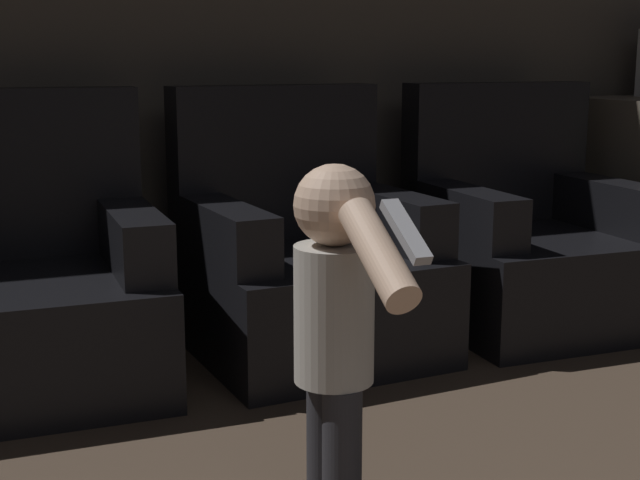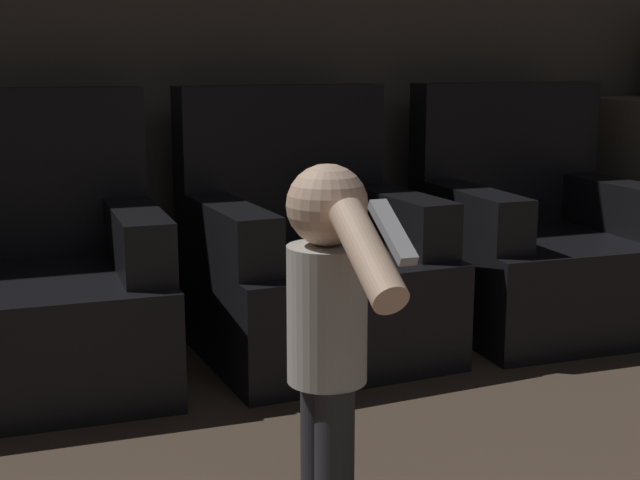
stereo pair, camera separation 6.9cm
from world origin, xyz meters
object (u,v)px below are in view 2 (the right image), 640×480
Objects in this scene: armchair_left at (36,286)px; person_toddler at (328,315)px; armchair_middle at (308,264)px; armchair_right at (534,245)px.

person_toddler is at bearing -63.25° from armchair_left.
armchair_middle is 1.15× the size of person_toddler.
armchair_right is (0.98, 0.00, 0.00)m from armchair_middle.
armchair_left and armchair_right have the same top height.
armchair_middle is at bearing 0.74° from armchair_left.
armchair_middle is (0.97, -0.00, 0.00)m from armchair_left.
armchair_middle is at bearing -178.95° from armchair_right.
person_toddler is at bearing -137.11° from armchair_right.
armchair_left is at bearing 26.17° from person_toddler.
armchair_right is at bearing 0.75° from armchair_left.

